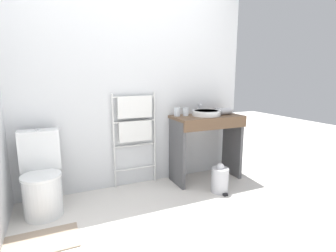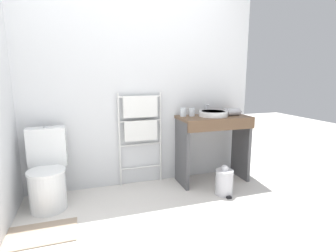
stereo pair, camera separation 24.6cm
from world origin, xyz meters
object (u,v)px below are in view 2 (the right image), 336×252
(hair_dryer, at_px, (233,112))
(towel_radiator, at_px, (141,123))
(toilet, at_px, (48,175))
(trash_bin, at_px, (224,181))
(cup_near_wall, at_px, (183,112))
(sink_basin, at_px, (213,113))
(cup_near_edge, at_px, (192,112))

(hair_dryer, bearing_deg, towel_radiator, 170.29)
(toilet, height_order, trash_bin, toilet)
(cup_near_wall, distance_m, hair_dryer, 0.63)
(sink_basin, height_order, cup_near_edge, cup_near_edge)
(cup_near_edge, bearing_deg, toilet, -174.47)
(cup_near_wall, bearing_deg, sink_basin, -16.96)
(towel_radiator, distance_m, cup_near_edge, 0.63)
(towel_radiator, height_order, cup_near_edge, towel_radiator)
(toilet, height_order, cup_near_edge, cup_near_edge)
(cup_near_wall, height_order, trash_bin, cup_near_wall)
(cup_near_wall, bearing_deg, towel_radiator, 172.36)
(trash_bin, bearing_deg, sink_basin, 82.55)
(towel_radiator, height_order, cup_near_wall, towel_radiator)
(sink_basin, xyz_separation_m, hair_dryer, (0.27, -0.02, 0.01))
(cup_near_wall, xyz_separation_m, hair_dryer, (0.62, -0.12, -0.01))
(towel_radiator, xyz_separation_m, cup_near_edge, (0.62, -0.09, 0.11))
(toilet, bearing_deg, hair_dryer, 1.49)
(towel_radiator, bearing_deg, cup_near_edge, -8.32)
(toilet, xyz_separation_m, sink_basin, (1.88, 0.07, 0.52))
(towel_radiator, relative_size, sink_basin, 3.15)
(cup_near_edge, bearing_deg, hair_dryer, -11.40)
(cup_near_wall, relative_size, trash_bin, 0.29)
(toilet, height_order, towel_radiator, towel_radiator)
(sink_basin, bearing_deg, toilet, -177.75)
(towel_radiator, relative_size, trash_bin, 3.23)
(toilet, distance_m, trash_bin, 1.86)
(sink_basin, distance_m, hair_dryer, 0.27)
(towel_radiator, xyz_separation_m, sink_basin, (0.86, -0.17, 0.09))
(hair_dryer, bearing_deg, trash_bin, -129.51)
(sink_basin, height_order, hair_dryer, hair_dryer)
(cup_near_edge, bearing_deg, sink_basin, -19.27)
(sink_basin, xyz_separation_m, trash_bin, (-0.05, -0.41, -0.71))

